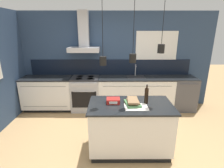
% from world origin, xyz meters
% --- Properties ---
extents(ground_plane, '(16.00, 16.00, 0.00)m').
position_xyz_m(ground_plane, '(0.00, 0.00, 0.00)').
color(ground_plane, tan).
rests_on(ground_plane, ground).
extents(wall_back, '(5.60, 2.20, 2.60)m').
position_xyz_m(wall_back, '(-0.03, 2.00, 1.36)').
color(wall_back, navy).
rests_on(wall_back, ground_plane).
extents(counter_run_left, '(1.33, 0.64, 0.91)m').
position_xyz_m(counter_run_left, '(-1.71, 1.69, 0.46)').
color(counter_run_left, black).
rests_on(counter_run_left, ground_plane).
extents(counter_run_sink, '(2.02, 0.64, 1.23)m').
position_xyz_m(counter_run_sink, '(0.69, 1.69, 0.46)').
color(counter_run_sink, black).
rests_on(counter_run_sink, ground_plane).
extents(oven_range, '(0.74, 0.66, 0.91)m').
position_xyz_m(oven_range, '(-0.68, 1.69, 0.46)').
color(oven_range, '#B5B5BA').
rests_on(oven_range, ground_plane).
extents(dishwasher, '(0.61, 0.65, 0.91)m').
position_xyz_m(dishwasher, '(1.99, 1.69, 0.46)').
color(dishwasher, '#4C4C51').
rests_on(dishwasher, ground_plane).
extents(kitchen_island, '(1.45, 0.81, 0.91)m').
position_xyz_m(kitchen_island, '(0.35, -0.06, 0.46)').
color(kitchen_island, black).
rests_on(kitchen_island, ground_plane).
extents(bottle_on_island, '(0.07, 0.07, 0.34)m').
position_xyz_m(bottle_on_island, '(0.62, -0.01, 1.05)').
color(bottle_on_island, black).
rests_on(bottle_on_island, kitchen_island).
extents(book_stack, '(0.28, 0.36, 0.10)m').
position_xyz_m(book_stack, '(0.38, -0.07, 0.96)').
color(book_stack, '#4C7F4C').
rests_on(book_stack, kitchen_island).
extents(red_supply_box, '(0.23, 0.18, 0.08)m').
position_xyz_m(red_supply_box, '(0.05, -0.00, 0.95)').
color(red_supply_box, red).
rests_on(red_supply_box, kitchen_island).
extents(paper_pile, '(0.39, 0.29, 0.01)m').
position_xyz_m(paper_pile, '(0.43, -0.17, 0.91)').
color(paper_pile, silver).
rests_on(paper_pile, kitchen_island).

